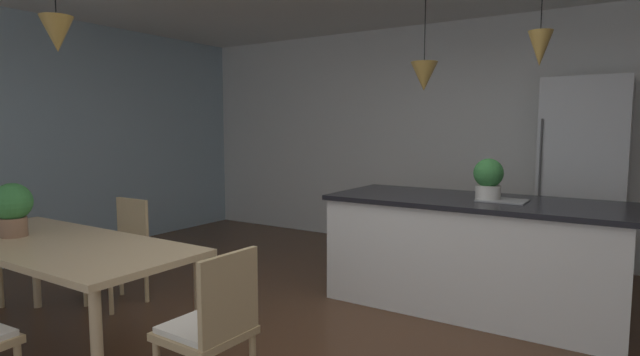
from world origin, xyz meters
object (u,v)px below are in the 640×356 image
(dining_table, at_px, (56,251))
(chair_kitchen_end, at_px, (211,327))
(kitchen_island, at_px, (472,252))
(refrigerator, at_px, (583,179))
(chair_far_left, at_px, (120,247))
(potted_plant_on_island, at_px, (488,178))
(potted_plant_on_table, at_px, (12,206))

(dining_table, relative_size, chair_kitchen_end, 2.36)
(dining_table, relative_size, kitchen_island, 0.89)
(refrigerator, bearing_deg, dining_table, -125.88)
(refrigerator, bearing_deg, chair_far_left, -137.09)
(kitchen_island, relative_size, potted_plant_on_island, 6.96)
(refrigerator, height_order, potted_plant_on_table, refrigerator)
(potted_plant_on_island, bearing_deg, potted_plant_on_table, -137.15)
(kitchen_island, distance_m, potted_plant_on_table, 3.42)
(dining_table, xyz_separation_m, potted_plant_on_island, (2.16, 2.29, 0.40))
(chair_far_left, relative_size, potted_plant_on_island, 2.64)
(kitchen_island, height_order, potted_plant_on_table, potted_plant_on_table)
(chair_far_left, bearing_deg, dining_table, -59.77)
(dining_table, height_order, potted_plant_on_table, potted_plant_on_table)
(chair_far_left, distance_m, potted_plant_on_island, 3.07)
(potted_plant_on_island, bearing_deg, kitchen_island, 180.00)
(chair_kitchen_end, height_order, refrigerator, refrigerator)
(chair_kitchen_end, distance_m, potted_plant_on_table, 1.84)
(kitchen_island, xyz_separation_m, potted_plant_on_table, (-2.44, -2.36, 0.48))
(dining_table, height_order, potted_plant_on_island, potted_plant_on_island)
(dining_table, distance_m, potted_plant_on_island, 3.17)
(refrigerator, distance_m, potted_plant_on_island, 1.54)
(chair_kitchen_end, xyz_separation_m, kitchen_island, (0.65, 2.29, -0.01))
(chair_far_left, distance_m, potted_plant_on_table, 0.98)
(chair_kitchen_end, relative_size, potted_plant_on_island, 2.64)
(refrigerator, xyz_separation_m, potted_plant_on_table, (-3.08, -3.80, -0.03))
(chair_far_left, relative_size, refrigerator, 0.45)
(chair_kitchen_end, distance_m, chair_far_left, 2.02)
(dining_table, distance_m, chair_far_left, 0.94)
(dining_table, xyz_separation_m, chair_far_left, (-0.46, 0.79, -0.20))
(potted_plant_on_island, bearing_deg, dining_table, -133.29)
(dining_table, bearing_deg, chair_far_left, 120.23)
(chair_kitchen_end, height_order, potted_plant_on_island, potted_plant_on_island)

